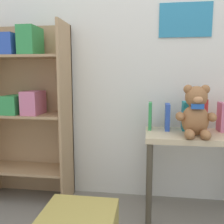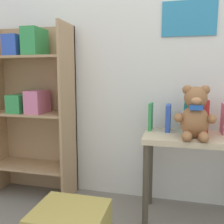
% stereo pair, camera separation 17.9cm
% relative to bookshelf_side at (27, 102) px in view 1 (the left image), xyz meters
% --- Properties ---
extents(wall_back, '(4.80, 0.07, 2.50)m').
position_rel_bookshelf_side_xyz_m(wall_back, '(0.91, 0.16, 0.47)').
color(wall_back, silver).
rests_on(wall_back, ground_plane).
extents(bookshelf_side, '(0.67, 0.30, 1.36)m').
position_rel_bookshelf_side_xyz_m(bookshelf_side, '(0.00, 0.00, 0.00)').
color(bookshelf_side, tan).
rests_on(bookshelf_side, ground_plane).
extents(display_table, '(0.67, 0.37, 0.59)m').
position_rel_bookshelf_side_xyz_m(display_table, '(1.26, -0.12, -0.29)').
color(display_table, beige).
rests_on(display_table, ground_plane).
extents(teddy_bear, '(0.25, 0.23, 0.33)m').
position_rel_bookshelf_side_xyz_m(teddy_bear, '(1.24, -0.19, -0.03)').
color(teddy_bear, '#99663D').
rests_on(teddy_bear, display_table).
extents(book_standing_green, '(0.03, 0.10, 0.20)m').
position_rel_bookshelf_side_xyz_m(book_standing_green, '(0.95, -0.03, -0.08)').
color(book_standing_green, '#33934C').
rests_on(book_standing_green, display_table).
extents(book_standing_blue, '(0.04, 0.14, 0.19)m').
position_rel_bookshelf_side_xyz_m(book_standing_blue, '(1.07, -0.02, -0.09)').
color(book_standing_blue, '#2D51B7').
rests_on(book_standing_blue, display_table).
extents(book_standing_teal, '(0.04, 0.12, 0.20)m').
position_rel_bookshelf_side_xyz_m(book_standing_teal, '(1.20, -0.01, -0.08)').
color(book_standing_teal, teal).
rests_on(book_standing_teal, display_table).
extents(book_standing_red, '(0.03, 0.15, 0.23)m').
position_rel_bookshelf_side_xyz_m(book_standing_red, '(1.32, -0.03, -0.07)').
color(book_standing_red, red).
rests_on(book_standing_red, display_table).
extents(book_standing_pink, '(0.03, 0.11, 0.20)m').
position_rel_bookshelf_side_xyz_m(book_standing_pink, '(1.44, -0.02, -0.08)').
color(book_standing_pink, '#D17093').
rests_on(book_standing_pink, display_table).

